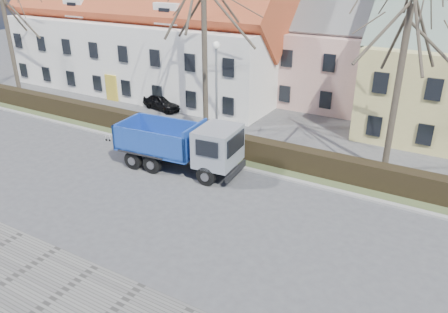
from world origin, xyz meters
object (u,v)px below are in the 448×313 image
Objects in this scene: dump_truck at (175,144)px; streetlight at (217,95)px; cart_frame at (105,137)px; parked_car_a at (162,102)px.

streetlight is at bearing 82.34° from dump_truck.
dump_truck is 6.66m from cart_frame.
cart_frame is 7.36m from parked_car_a.
parked_car_a is (-7.55, 4.10, -2.71)m from streetlight.
streetlight reaches higher than dump_truck.
parked_car_a is (-7.35, 8.33, -0.86)m from dump_truck.
dump_truck is at bearing -9.03° from cart_frame.
dump_truck reaches higher than parked_car_a.
dump_truck reaches higher than cart_frame.
streetlight is 8.00m from cart_frame.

